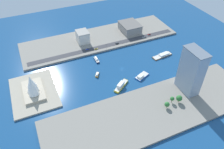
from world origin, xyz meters
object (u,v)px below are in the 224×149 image
at_px(catamaran_blue, 142,76).
at_px(traffic_light_waterfront, 106,46).
at_px(suv_black, 117,43).
at_px(hatchback_blue, 88,49).
at_px(patrol_launch_navy, 96,60).
at_px(hotel_broad_white, 83,37).
at_px(pickup_red, 149,34).
at_px(tower_tall_glass, 191,71).
at_px(ferry_green_doubledeck, 192,61).
at_px(ferry_yellow_fast, 121,85).
at_px(carpark_squat_concrete, 130,27).
at_px(van_white, 144,37).
at_px(water_taxi_orange, 97,74).
at_px(taxi_yellow_cab, 96,49).
at_px(opera_landmark, 32,86).
at_px(barge_flat_brown, 163,55).

height_order(catamaran_blue, traffic_light_waterfront, traffic_light_waterfront).
bearing_deg(suv_black, hatchback_blue, 85.58).
xyz_separation_m(patrol_launch_navy, hotel_broad_white, (51.19, 2.43, 9.52)).
relative_size(catamaran_blue, pickup_red, 4.22).
height_order(tower_tall_glass, hotel_broad_white, tower_tall_glass).
xyz_separation_m(ferry_green_doubledeck, ferry_yellow_fast, (-5.26, 110.88, -0.02)).
height_order(patrol_launch_navy, pickup_red, pickup_red).
bearing_deg(ferry_green_doubledeck, ferry_yellow_fast, 92.72).
bearing_deg(patrol_launch_navy, suv_black, -60.71).
bearing_deg(hatchback_blue, carpark_squat_concrete, -73.23).
bearing_deg(carpark_squat_concrete, hatchback_blue, 106.77).
distance_m(hotel_broad_white, suv_black, 53.03).
distance_m(patrol_launch_navy, pickup_red, 104.21).
height_order(pickup_red, van_white, van_white).
bearing_deg(patrol_launch_navy, water_taxi_orange, 160.91).
bearing_deg(tower_tall_glass, patrol_launch_navy, 37.72).
xyz_separation_m(pickup_red, hatchback_blue, (-0.21, 103.97, -0.02)).
relative_size(taxi_yellow_cab, hatchback_blue, 0.91).
bearing_deg(tower_tall_glass, catamaran_blue, 40.03).
height_order(hotel_broad_white, taxi_yellow_cab, hotel_broad_white).
bearing_deg(suv_black, hotel_broad_white, 58.44).
bearing_deg(tower_tall_glass, water_taxi_orange, 51.55).
xyz_separation_m(ferry_green_doubledeck, patrol_launch_navy, (56.01, 119.21, -0.93)).
bearing_deg(ferry_green_doubledeck, water_taxi_orange, 78.47).
xyz_separation_m(hatchback_blue, opera_landmark, (-57.31, 85.91, 7.93)).
height_order(patrol_launch_navy, suv_black, patrol_launch_navy).
distance_m(tower_tall_glass, hotel_broad_white, 169.26).
relative_size(carpark_squat_concrete, taxi_yellow_cab, 8.10).
distance_m(patrol_launch_navy, tower_tall_glass, 126.84).
distance_m(ferry_green_doubledeck, ferry_yellow_fast, 111.00).
height_order(ferry_yellow_fast, water_taxi_orange, ferry_yellow_fast).
xyz_separation_m(van_white, traffic_light_waterfront, (-3.82, 65.38, 3.35)).
height_order(tower_tall_glass, van_white, tower_tall_glass).
xyz_separation_m(catamaran_blue, suv_black, (79.08, -2.29, 1.98)).
distance_m(hotel_broad_white, taxi_yellow_cab, 30.95).
xyz_separation_m(barge_flat_brown, opera_landmark, (-2.36, 179.32, 10.03)).
bearing_deg(ferry_green_doubledeck, taxi_yellow_cab, 54.56).
relative_size(suv_black, hatchback_blue, 1.08).
relative_size(barge_flat_brown, taxi_yellow_cab, 7.26).
bearing_deg(ferry_yellow_fast, catamaran_blue, -79.43).
relative_size(barge_flat_brown, patrol_launch_navy, 2.00).
distance_m(patrol_launch_navy, hotel_broad_white, 52.12).
height_order(tower_tall_glass, suv_black, tower_tall_glass).
xyz_separation_m(tower_tall_glass, carpark_squat_concrete, (149.66, -2.47, -20.79)).
height_order(ferry_green_doubledeck, tower_tall_glass, tower_tall_glass).
relative_size(hatchback_blue, opera_landmark, 0.12).
xyz_separation_m(carpark_squat_concrete, pickup_red, (-24.38, -22.38, -5.52)).
height_order(hotel_broad_white, traffic_light_waterfront, hotel_broad_white).
distance_m(ferry_yellow_fast, carpark_squat_concrete, 133.08).
xyz_separation_m(hotel_broad_white, taxi_yellow_cab, (-28.11, -10.49, -7.62)).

